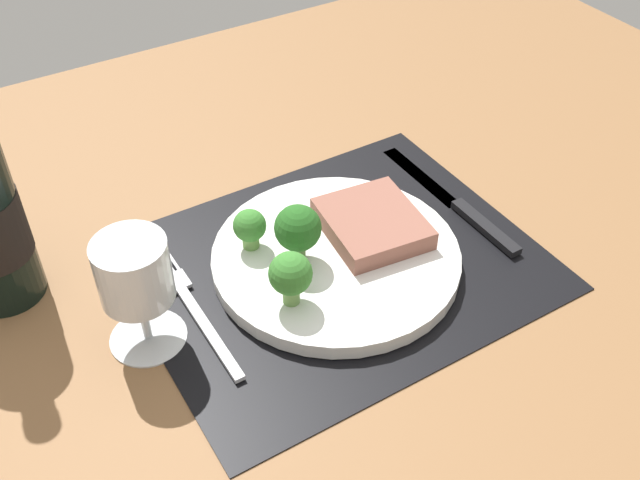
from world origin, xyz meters
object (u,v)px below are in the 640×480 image
Objects in this scene: fork at (194,309)px; plate at (336,258)px; steak at (372,223)px; wine_glass at (135,279)px; knife at (459,206)px.

plate is at bearing -6.53° from fork.
steak is at bearing 8.79° from plate.
steak is (4.91, 0.76, 1.88)cm from plate.
fork is at bearing 174.67° from plate.
wine_glass reaches higher than fork.
fork is 31.92cm from knife.
steak reaches higher than plate.
wine_glass reaches higher than knife.
steak is 20.31cm from fork.
wine_glass is at bearing 177.92° from plate.
wine_glass reaches higher than plate.
plate is at bearing -2.08° from wine_glass.
knife is at bearing -1.11° from steak.
knife is (16.67, 0.53, -0.50)cm from plate.
plate is at bearing -176.29° from knife.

